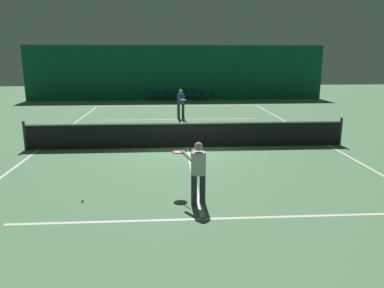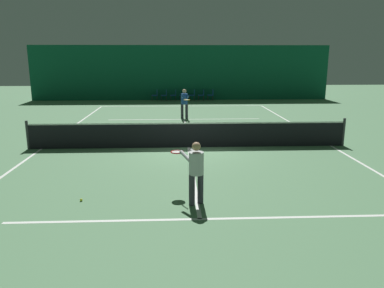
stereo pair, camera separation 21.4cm
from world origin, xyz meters
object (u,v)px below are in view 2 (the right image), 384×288
object	(u,v)px
courtside_chair_1	(165,94)
courtside_chair_5	(202,94)
player_far	(184,101)
courtside_chair_3	(183,94)
courtside_chair_2	(174,94)
tennis_ball	(81,200)
courtside_chair_6	(211,94)
tennis_net	(189,134)
player_near	(195,168)
courtside_chair_0	(155,94)
courtside_chair_4	(193,94)

from	to	relation	value
courtside_chair_1	courtside_chair_5	bearing A→B (deg)	90.00
player_far	courtside_chair_3	bearing A→B (deg)	173.05
courtside_chair_2	courtside_chair_5	bearing A→B (deg)	90.00
courtside_chair_5	tennis_ball	distance (m)	20.81
courtside_chair_6	courtside_chair_2	bearing A→B (deg)	-90.00
tennis_net	courtside_chair_5	size ratio (longest dim) A/B	14.29
player_near	courtside_chair_3	size ratio (longest dim) A/B	1.77
courtside_chair_3	tennis_ball	distance (m)	20.55
courtside_chair_2	courtside_chair_6	world-z (taller)	same
courtside_chair_0	courtside_chair_4	distance (m)	2.86
tennis_net	courtside_chair_0	distance (m)	15.20
courtside_chair_3	courtside_chair_0	bearing A→B (deg)	-90.00
player_near	player_far	size ratio (longest dim) A/B	0.93
tennis_ball	courtside_chair_0	bearing A→B (deg)	87.76
courtside_chair_3	courtside_chair_4	distance (m)	0.72
courtside_chair_3	courtside_chair_4	xyz separation A→B (m)	(0.72, 0.00, 0.00)
courtside_chair_1	player_near	bearing A→B (deg)	3.35
player_near	tennis_ball	distance (m)	2.85
courtside_chair_3	tennis_ball	xyz separation A→B (m)	(-2.94, -20.34, -0.45)
courtside_chair_0	tennis_ball	world-z (taller)	courtside_chair_0
player_near	courtside_chair_5	distance (m)	20.66
courtside_chair_6	tennis_ball	bearing A→B (deg)	-14.05
player_far	courtside_chair_4	distance (m)	8.38
courtside_chair_5	tennis_net	bearing A→B (deg)	-6.08
courtside_chair_4	courtside_chair_5	size ratio (longest dim) A/B	1.00
tennis_net	player_near	size ratio (longest dim) A/B	8.05
player_near	courtside_chair_6	world-z (taller)	player_near
courtside_chair_2	courtside_chair_0	bearing A→B (deg)	-90.00
courtside_chair_4	player_far	bearing A→B (deg)	-5.91
courtside_chair_1	courtside_chair_3	distance (m)	1.43
player_near	courtside_chair_2	distance (m)	20.60
courtside_chair_2	courtside_chair_4	size ratio (longest dim) A/B	1.00
courtside_chair_5	courtside_chair_1	bearing A→B (deg)	-90.00
courtside_chair_0	courtside_chair_5	size ratio (longest dim) A/B	1.00
courtside_chair_1	courtside_chair_5	world-z (taller)	same
courtside_chair_0	courtside_chair_3	distance (m)	2.15
player_near	player_far	distance (m)	12.26
courtside_chair_3	courtside_chair_2	bearing A→B (deg)	-90.00
player_far	courtside_chair_5	world-z (taller)	player_far
tennis_net	courtside_chair_1	world-z (taller)	tennis_net
tennis_net	tennis_ball	bearing A→B (deg)	-117.75
tennis_ball	courtside_chair_1	bearing A→B (deg)	85.75
player_far	courtside_chair_0	bearing A→B (deg)	-172.43
courtside_chair_6	tennis_ball	world-z (taller)	courtside_chair_6
player_near	courtside_chair_3	world-z (taller)	player_near
player_far	courtside_chair_1	world-z (taller)	player_far
player_near	courtside_chair_0	bearing A→B (deg)	-22.07
player_far	tennis_net	bearing A→B (deg)	-6.17
courtside_chair_2	tennis_ball	distance (m)	20.46
tennis_net	player_far	bearing A→B (deg)	89.78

